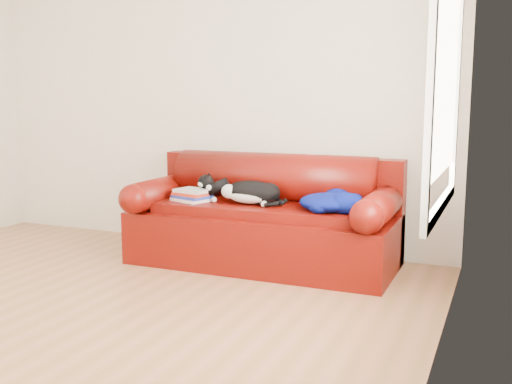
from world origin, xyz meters
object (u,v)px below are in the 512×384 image
sofa_base (263,235)px  book_stack (192,195)px  blanket (330,201)px  cat (250,193)px

sofa_base → book_stack: (-0.57, -0.13, 0.31)m
sofa_base → blanket: (0.58, -0.10, 0.33)m
sofa_base → blanket: size_ratio=3.94×
book_stack → blanket: 1.15m
book_stack → cat: bearing=6.7°
book_stack → cat: size_ratio=0.53×
sofa_base → cat: 0.37m
cat → blanket: (0.66, -0.03, -0.02)m
sofa_base → blanket: 0.67m
book_stack → blanket: size_ratio=0.65×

